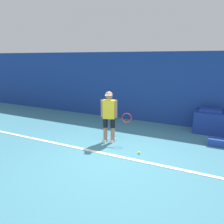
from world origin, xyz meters
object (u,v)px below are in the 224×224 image
object	(u,v)px
tennis_ball	(139,153)
equipment_bag	(222,143)
covered_chair	(210,122)
tennis_player	(109,115)

from	to	relation	value
tennis_ball	equipment_bag	size ratio (longest dim) A/B	0.10
covered_chair	tennis_ball	bearing A→B (deg)	-120.76
tennis_player	tennis_ball	world-z (taller)	tennis_player
tennis_player	covered_chair	world-z (taller)	tennis_player
equipment_bag	tennis_ball	bearing A→B (deg)	-142.39
covered_chair	tennis_player	bearing A→B (deg)	-140.26
tennis_player	equipment_bag	world-z (taller)	tennis_player
tennis_player	tennis_ball	xyz separation A→B (m)	(1.08, -0.42, -0.81)
covered_chair	equipment_bag	distance (m)	1.21
covered_chair	equipment_bag	xyz separation A→B (m)	(0.39, -1.11, -0.28)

